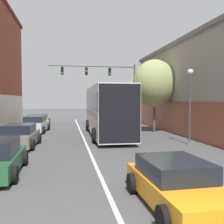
# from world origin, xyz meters

# --- Properties ---
(lane_center_line) EXTENTS (0.14, 40.56, 0.01)m
(lane_center_line) POSITION_xyz_m (0.00, 14.28, 0.00)
(lane_center_line) COLOR silver
(lane_center_line) RESTS_ON ground_plane
(bus) EXTENTS (2.93, 10.81, 3.74)m
(bus) POSITION_xyz_m (1.86, 17.09, 2.09)
(bus) COLOR silver
(bus) RESTS_ON ground_plane
(hatchback_foreground) EXTENTS (2.05, 3.90, 1.18)m
(hatchback_foreground) POSITION_xyz_m (1.62, 3.62, 0.57)
(hatchback_foreground) COLOR orange
(hatchback_foreground) RESTS_ON ground_plane
(parked_car_left_near) EXTENTS (2.16, 3.93, 1.36)m
(parked_car_left_near) POSITION_xyz_m (-3.88, 13.12, 0.65)
(parked_car_left_near) COLOR slate
(parked_car_left_near) RESTS_ON ground_plane
(parked_car_left_far) EXTENTS (2.39, 4.68, 1.22)m
(parked_car_left_far) POSITION_xyz_m (-4.23, 26.13, 0.59)
(parked_car_left_far) COLOR orange
(parked_car_left_far) RESTS_ON ground_plane
(parked_car_left_distant) EXTENTS (2.18, 4.47, 1.40)m
(parked_car_left_distant) POSITION_xyz_m (-3.78, 20.29, 0.66)
(parked_car_left_distant) COLOR silver
(parked_car_left_distant) RESTS_ON ground_plane
(traffic_signal_gantry) EXTENTS (9.01, 0.36, 6.54)m
(traffic_signal_gantry) POSITION_xyz_m (2.97, 24.55, 4.90)
(traffic_signal_gantry) COLOR #514C47
(traffic_signal_gantry) RESTS_ON ground_plane
(street_lamp) EXTENTS (0.34, 0.34, 4.64)m
(street_lamp) POSITION_xyz_m (6.27, 12.29, 2.84)
(street_lamp) COLOR #47474C
(street_lamp) RESTS_ON ground_plane
(street_tree_near) EXTENTS (3.65, 3.28, 6.18)m
(street_tree_near) POSITION_xyz_m (6.20, 18.72, 4.17)
(street_tree_near) COLOR brown
(street_tree_near) RESTS_ON ground_plane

